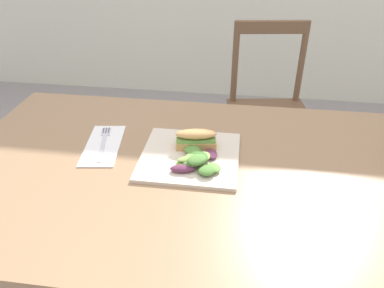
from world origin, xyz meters
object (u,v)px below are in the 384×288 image
Objects in this scene: sandwich_half_front at (196,139)px; fork_on_napkin at (104,141)px; chair_wooden_far at (269,112)px; dining_table at (213,205)px; plate_lunch at (190,156)px.

sandwich_half_front reaches higher than fork_on_napkin.
chair_wooden_far is at bearing 72.80° from sandwich_half_front.
dining_table is 1.65× the size of chair_wooden_far.
sandwich_half_front is at bearing -107.20° from chair_wooden_far.
plate_lunch is at bearing 146.38° from dining_table.
sandwich_half_front is (0.01, 0.04, 0.03)m from plate_lunch.
fork_on_napkin is at bearing 170.44° from plate_lunch.
fork_on_napkin reaches higher than dining_table.
chair_wooden_far is 4.71× the size of fork_on_napkin.
plate_lunch is 1.44× the size of fork_on_napkin.
chair_wooden_far is 7.26× the size of sandwich_half_front.
dining_table is at bearing -15.42° from fork_on_napkin.
dining_table is 0.98m from chair_wooden_far.
sandwich_half_front is at bearing 124.43° from dining_table.
sandwich_half_front is (-0.06, 0.09, 0.16)m from dining_table.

